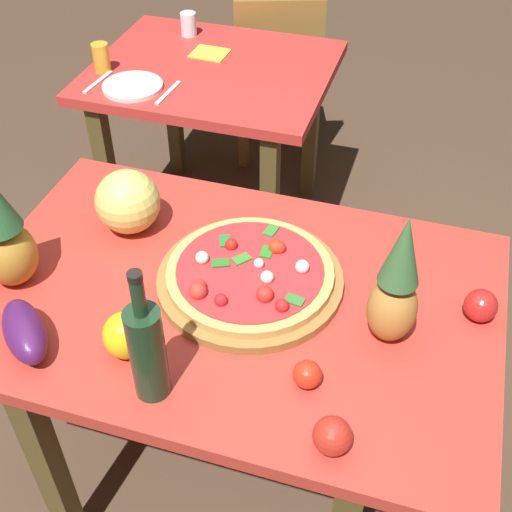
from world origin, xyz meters
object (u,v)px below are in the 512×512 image
(pineapple_right, at_px, (2,234))
(drinking_glass_water, at_px, (189,24))
(melon, at_px, (128,202))
(fork_utensil, at_px, (98,82))
(dinner_plate, at_px, (133,86))
(knife_utensil, at_px, (168,93))
(napkin_folded, at_px, (210,53))
(pineapple_left, at_px, (396,287))
(wine_bottle, at_px, (147,350))
(bell_pepper, at_px, (126,335))
(background_table, at_px, (213,96))
(tomato_beside_pepper, at_px, (481,306))
(tomato_by_bottle, at_px, (307,374))
(display_table, at_px, (234,319))
(drinking_glass_juice, at_px, (101,58))
(tomato_near_board, at_px, (332,436))
(dining_chair, at_px, (277,68))
(pizza_board, at_px, (250,280))
(eggplant, at_px, (24,331))

(pineapple_right, relative_size, drinking_glass_water, 3.56)
(melon, bearing_deg, fork_utensil, 123.18)
(dinner_plate, bearing_deg, fork_utensil, 180.00)
(knife_utensil, xyz_separation_m, napkin_folded, (0.03, 0.35, -0.00))
(pineapple_right, bearing_deg, napkin_folded, 89.05)
(dinner_plate, bearing_deg, pineapple_left, -40.55)
(wine_bottle, bearing_deg, bell_pepper, 139.95)
(background_table, xyz_separation_m, drinking_glass_water, (-0.19, 0.25, 0.17))
(bell_pepper, bearing_deg, knife_utensil, 108.44)
(tomato_beside_pepper, height_order, fork_utensil, tomato_beside_pepper)
(bell_pepper, bearing_deg, pineapple_right, 160.71)
(background_table, relative_size, wine_bottle, 2.66)
(tomato_by_bottle, relative_size, tomato_beside_pepper, 0.80)
(display_table, bearing_deg, bell_pepper, -125.09)
(napkin_folded, bearing_deg, display_table, -67.50)
(wine_bottle, height_order, pineapple_right, wine_bottle)
(display_table, height_order, background_table, same)
(background_table, distance_m, wine_bottle, 1.54)
(wine_bottle, height_order, drinking_glass_juice, wine_bottle)
(background_table, bearing_deg, display_table, -67.61)
(tomato_near_board, relative_size, drinking_glass_water, 0.85)
(pineapple_left, bearing_deg, wine_bottle, -146.53)
(display_table, distance_m, pineapple_left, 0.46)
(wine_bottle, distance_m, napkin_folded, 1.63)
(dining_chair, distance_m, tomato_beside_pepper, 1.94)
(background_table, bearing_deg, dining_chair, 81.42)
(dining_chair, bearing_deg, wine_bottle, 79.29)
(drinking_glass_water, bearing_deg, tomato_beside_pepper, -46.12)
(background_table, height_order, napkin_folded, napkin_folded)
(pineapple_left, relative_size, napkin_folded, 2.48)
(pizza_board, xyz_separation_m, melon, (-0.38, 0.12, 0.07))
(drinking_glass_water, bearing_deg, tomato_near_board, -60.50)
(eggplant, bearing_deg, background_table, 93.06)
(pizza_board, bearing_deg, napkin_folded, 114.50)
(fork_utensil, relative_size, knife_utensil, 1.00)
(dining_chair, xyz_separation_m, tomato_beside_pepper, (0.96, -1.66, 0.32))
(tomato_near_board, distance_m, drinking_glass_juice, 1.78)
(bell_pepper, bearing_deg, pineapple_left, 21.56)
(bell_pepper, height_order, eggplant, bell_pepper)
(dining_chair, distance_m, napkin_folded, 0.60)
(drinking_glass_water, bearing_deg, background_table, -52.53)
(wine_bottle, relative_size, melon, 1.96)
(pineapple_right, relative_size, fork_utensil, 1.84)
(wine_bottle, height_order, melon, wine_bottle)
(tomato_near_board, bearing_deg, background_table, 118.04)
(wine_bottle, relative_size, pineapple_right, 1.03)
(tomato_by_bottle, distance_m, drinking_glass_water, 1.83)
(pineapple_right, xyz_separation_m, melon, (0.19, 0.28, -0.06))
(pizza_board, relative_size, eggplant, 2.33)
(background_table, xyz_separation_m, pizza_board, (0.50, -1.09, 0.14))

